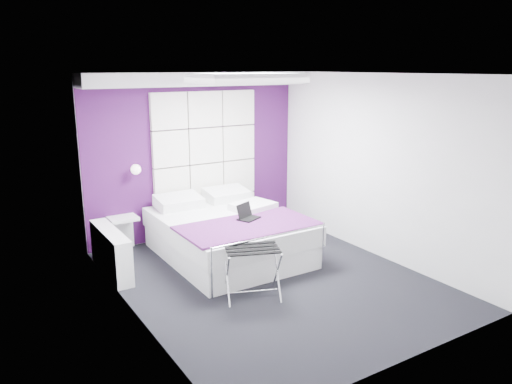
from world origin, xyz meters
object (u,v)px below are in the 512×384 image
at_px(wall_lamp, 135,169).
at_px(nightstand, 123,219).
at_px(luggage_rack, 252,272).
at_px(radiator, 111,252).
at_px(bed, 228,234).
at_px(laptop, 247,215).

relative_size(wall_lamp, nightstand, 0.36).
height_order(nightstand, luggage_rack, luggage_rack).
bearing_deg(wall_lamp, luggage_rack, -76.13).
height_order(radiator, bed, bed).
relative_size(radiator, nightstand, 2.91).
xyz_separation_m(bed, laptop, (0.14, -0.32, 0.35)).
distance_m(bed, nightstand, 1.58).
distance_m(wall_lamp, radiator, 1.35).
height_order(radiator, laptop, laptop).
bearing_deg(wall_lamp, radiator, -130.10).
height_order(radiator, luggage_rack, luggage_rack).
relative_size(nightstand, luggage_rack, 0.66).
xyz_separation_m(radiator, bed, (1.62, -0.27, 0.03)).
bearing_deg(nightstand, radiator, -119.17).
bearing_deg(laptop, radiator, 137.23).
relative_size(wall_lamp, laptop, 0.50).
xyz_separation_m(nightstand, laptop, (1.36, -1.31, 0.18)).
bearing_deg(bed, wall_lamp, 133.78).
distance_m(wall_lamp, laptop, 1.83).
bearing_deg(nightstand, wall_lamp, 9.54).
xyz_separation_m(bed, luggage_rack, (-0.40, -1.33, -0.02)).
height_order(radiator, nightstand, radiator).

